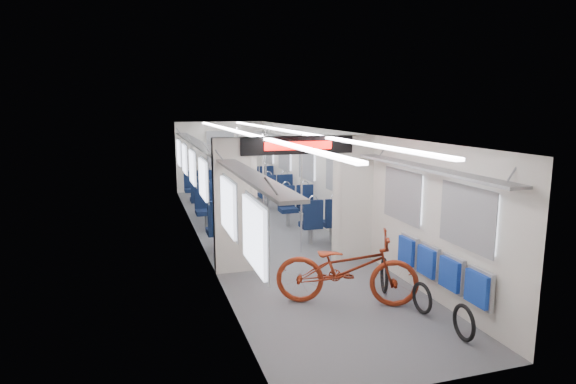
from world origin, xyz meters
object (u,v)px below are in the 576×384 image
(stanchion_near_left, at_px, (264,195))
(stanchion_far_left, at_px, (238,175))
(bicycle, at_px, (347,268))
(stanchion_far_right, at_px, (266,174))
(seat_bay_near_left, at_px, (223,212))
(stanchion_near_right, at_px, (301,194))
(seat_bay_far_right, at_px, (267,185))
(seat_bay_near_right, at_px, (309,211))
(bike_hoop_a, at_px, (464,325))
(bike_hoop_b, at_px, (422,300))
(bike_hoop_c, at_px, (384,277))
(seat_bay_far_left, at_px, (203,190))
(flip_bench, at_px, (440,267))

(stanchion_near_left, xyz_separation_m, stanchion_far_left, (0.09, 2.85, 0.00))
(bicycle, xyz_separation_m, stanchion_near_left, (-0.53, 2.66, 0.62))
(stanchion_far_right, bearing_deg, stanchion_far_left, 175.26)
(seat_bay_near_left, height_order, stanchion_near_right, stanchion_near_right)
(seat_bay_far_right, bearing_deg, seat_bay_near_left, -119.32)
(stanchion_near_left, height_order, stanchion_near_right, same)
(seat_bay_near_right, distance_m, stanchion_near_left, 1.85)
(bike_hoop_a, bearing_deg, seat_bay_near_right, 91.32)
(bike_hoop_b, height_order, stanchion_far_left, stanchion_far_left)
(bike_hoop_c, relative_size, seat_bay_near_right, 0.28)
(stanchion_near_right, xyz_separation_m, stanchion_far_left, (-0.62, 2.97, 0.00))
(stanchion_near_right, bearing_deg, stanchion_far_left, 101.82)
(bike_hoop_c, bearing_deg, stanchion_far_left, 102.53)
(bicycle, distance_m, seat_bay_near_left, 4.15)
(bike_hoop_c, xyz_separation_m, seat_bay_near_right, (0.05, 3.56, 0.28))
(bike_hoop_c, bearing_deg, stanchion_far_right, 95.30)
(bike_hoop_c, height_order, seat_bay_near_right, seat_bay_near_right)
(bike_hoop_a, height_order, seat_bay_far_right, seat_bay_far_right)
(stanchion_near_left, height_order, stanchion_far_left, same)
(bicycle, relative_size, seat_bay_near_right, 1.06)
(bike_hoop_a, xyz_separation_m, seat_bay_far_left, (-1.99, 8.62, 0.32))
(seat_bay_far_right, xyz_separation_m, stanchion_near_right, (-0.60, -4.80, 0.61))
(bike_hoop_b, bearing_deg, stanchion_near_right, 102.11)
(seat_bay_near_left, distance_m, seat_bay_far_left, 3.18)
(seat_bay_far_left, bearing_deg, bike_hoop_c, -75.36)
(seat_bay_near_left, height_order, stanchion_far_left, stanchion_far_left)
(bicycle, distance_m, stanchion_far_right, 5.49)
(bike_hoop_b, distance_m, stanchion_far_right, 6.16)
(seat_bay_far_right, bearing_deg, seat_bay_near_right, -90.00)
(stanchion_near_right, bearing_deg, bike_hoop_b, -77.89)
(seat_bay_far_left, bearing_deg, stanchion_near_right, -74.76)
(seat_bay_near_right, relative_size, seat_bay_far_left, 1.00)
(flip_bench, distance_m, stanchion_near_left, 3.63)
(flip_bench, xyz_separation_m, bike_hoop_b, (-0.35, -0.13, -0.38))
(bike_hoop_a, xyz_separation_m, stanchion_near_right, (-0.72, 3.97, 0.95))
(bike_hoop_b, distance_m, stanchion_near_left, 3.67)
(seat_bay_far_right, xyz_separation_m, stanchion_far_right, (-0.54, -1.88, 0.61))
(bike_hoop_b, xyz_separation_m, seat_bay_far_left, (-1.94, 7.79, 0.33))
(flip_bench, relative_size, stanchion_far_right, 0.91)
(flip_bench, distance_m, bike_hoop_b, 0.53)
(bicycle, bearing_deg, flip_bench, -87.78)
(flip_bench, xyz_separation_m, seat_bay_near_right, (-0.42, 4.26, -0.06))
(bike_hoop_a, bearing_deg, seat_bay_far_right, 90.79)
(seat_bay_near_left, bearing_deg, seat_bay_far_left, 90.00)
(seat_bay_far_left, bearing_deg, seat_bay_near_left, -90.00)
(seat_bay_far_left, bearing_deg, seat_bay_near_right, -61.17)
(stanchion_near_left, distance_m, stanchion_near_right, 0.72)
(bike_hoop_c, bearing_deg, seat_bay_far_right, 89.58)
(flip_bench, relative_size, stanchion_near_left, 0.91)
(flip_bench, bearing_deg, stanchion_near_right, 108.75)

